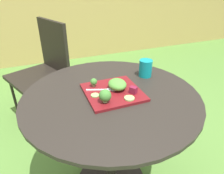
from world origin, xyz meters
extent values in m
cube|color=tan|center=(0.00, 2.41, 0.74)|extent=(8.00, 0.08, 1.48)
cylinder|color=#28231E|center=(0.00, 0.00, 0.69)|extent=(0.91, 0.91, 0.02)
cylinder|color=#28231E|center=(0.00, 0.00, 0.36)|extent=(0.06, 0.06, 0.64)
cube|color=black|center=(-0.34, 0.93, 0.43)|extent=(0.58, 0.58, 0.03)
cube|color=black|center=(-0.16, 1.01, 0.68)|extent=(0.19, 0.40, 0.45)
cylinder|color=black|center=(-0.58, 1.02, 0.22)|extent=(0.02, 0.02, 0.43)
cylinder|color=black|center=(-0.44, 0.69, 0.22)|extent=(0.02, 0.02, 0.43)
cylinder|color=black|center=(-0.25, 1.16, 0.22)|extent=(0.02, 0.02, 0.43)
cylinder|color=black|center=(-0.11, 0.83, 0.22)|extent=(0.02, 0.02, 0.43)
cube|color=maroon|center=(0.01, 0.01, 0.71)|extent=(0.28, 0.28, 0.01)
cylinder|color=#0F8C93|center=(0.27, 0.13, 0.75)|extent=(0.08, 0.08, 0.10)
cylinder|color=#0D777D|center=(0.27, 0.13, 0.74)|extent=(0.07, 0.07, 0.07)
cube|color=silver|center=(-0.06, 0.04, 0.72)|extent=(0.11, 0.05, 0.00)
cube|color=silver|center=(0.01, 0.02, 0.72)|extent=(0.05, 0.04, 0.00)
ellipsoid|color=#519338|center=(0.04, 0.02, 0.74)|extent=(0.09, 0.11, 0.05)
cylinder|color=#99B770|center=(-0.06, -0.08, 0.72)|extent=(0.02, 0.02, 0.01)
sphere|color=#427F33|center=(-0.06, -0.08, 0.75)|extent=(0.06, 0.06, 0.06)
cylinder|color=#99B770|center=(-0.06, 0.09, 0.72)|extent=(0.01, 0.01, 0.01)
sphere|color=#427F33|center=(-0.06, 0.09, 0.74)|extent=(0.04, 0.04, 0.04)
cylinder|color=#8EB766|center=(-0.09, -0.01, 0.72)|extent=(0.04, 0.04, 0.01)
cylinder|color=#8EB766|center=(0.06, -0.09, 0.72)|extent=(0.05, 0.05, 0.01)
cube|color=maroon|center=(0.10, -0.05, 0.73)|extent=(0.04, 0.04, 0.03)
camera|label=1|loc=(-0.33, -0.85, 1.25)|focal=33.26mm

